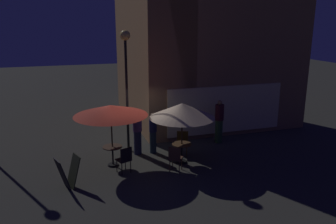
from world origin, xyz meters
TOP-DOWN VIEW (x-y plane):
  - ground_plane at (0.00, 0.00)m, footprint 60.00×60.00m
  - cafe_building at (3.36, 4.02)m, footprint 7.76×7.82m
  - street_lamp_near_corner at (-0.09, 1.19)m, footprint 0.39×0.39m
  - menu_sandwich_board at (-2.50, -1.41)m, footprint 0.82×0.74m
  - cafe_table_0 at (-0.92, -0.15)m, footprint 0.70×0.70m
  - cafe_table_1 at (1.52, -0.64)m, footprint 0.72×0.72m
  - patio_umbrella_0 at (-0.92, -0.15)m, footprint 2.58×2.58m
  - patio_umbrella_1 at (1.52, -0.64)m, footprint 2.35×2.35m
  - cafe_chair_0 at (-0.62, -0.92)m, footprint 0.56×0.56m
  - cafe_chair_1 at (1.82, 0.10)m, footprint 0.56×0.56m
  - cafe_chair_2 at (1.03, -1.35)m, footprint 0.59×0.59m
  - patron_standing_0 at (0.78, 0.62)m, footprint 0.30×0.30m
  - patron_standing_1 at (3.77, 0.92)m, footprint 0.37×0.37m
  - patron_standing_2 at (0.18, 0.68)m, footprint 0.35×0.35m

SIDE VIEW (x-z plane):
  - ground_plane at x=0.00m, z-range 0.00..0.00m
  - menu_sandwich_board at x=-2.50m, z-range 0.02..1.01m
  - cafe_table_0 at x=-0.92m, z-range 0.15..0.88m
  - cafe_table_1 at x=1.52m, z-range 0.16..0.89m
  - cafe_chair_1 at x=1.82m, z-range 0.09..1.00m
  - cafe_chair_0 at x=-0.62m, z-range 0.09..1.03m
  - cafe_chair_2 at x=1.03m, z-range 0.10..1.04m
  - patron_standing_0 at x=0.78m, z-range 0.01..1.63m
  - patron_standing_2 at x=0.18m, z-range 0.00..1.67m
  - patron_standing_1 at x=3.77m, z-range 0.01..1.86m
  - patio_umbrella_1 at x=1.52m, z-range 0.85..3.10m
  - patio_umbrella_0 at x=-0.92m, z-range 0.93..3.17m
  - street_lamp_near_corner at x=-0.09m, z-range 1.17..5.90m
  - cafe_building at x=3.36m, z-range -0.01..9.79m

